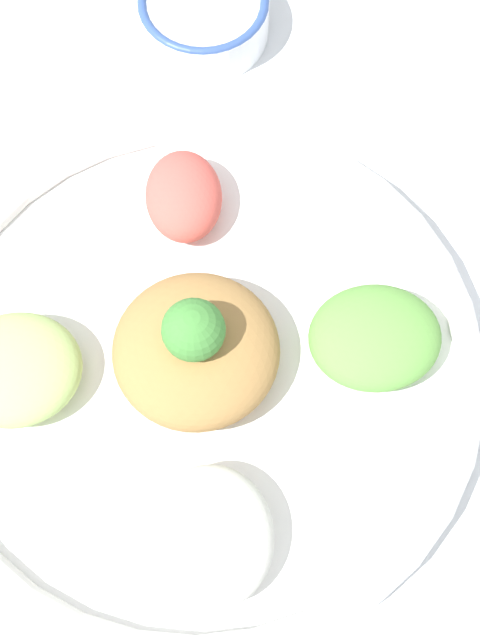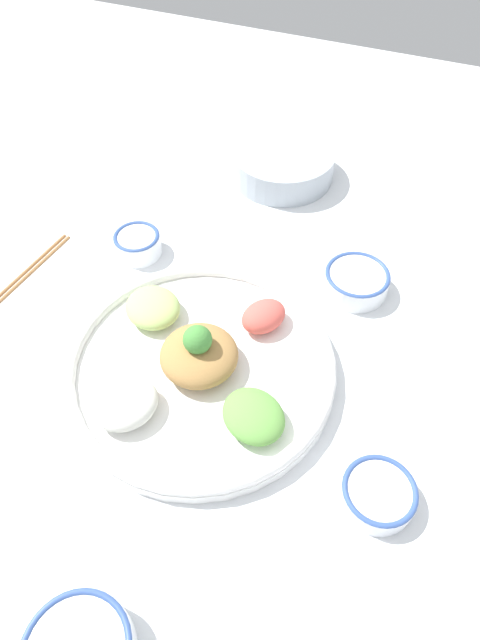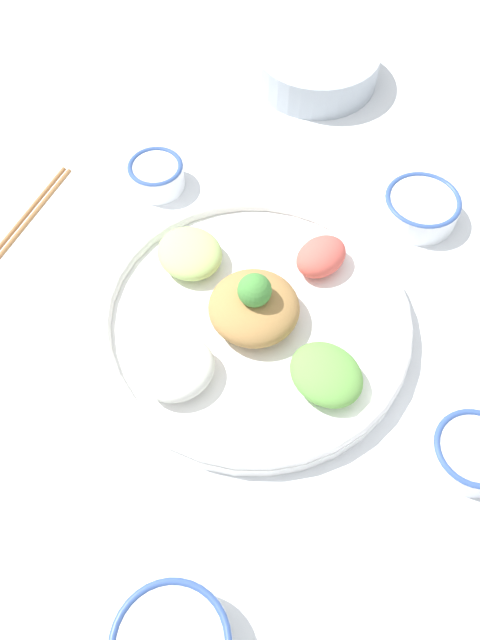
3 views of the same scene
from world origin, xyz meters
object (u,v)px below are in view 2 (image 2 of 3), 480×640
at_px(sauce_bowl_red, 138,243).
at_px(side_serving_bowl, 283,162).
at_px(salad_platter, 199,364).
at_px(rice_bowl_plain, 378,494).
at_px(sauce_bowl_dark, 356,281).
at_px(chopsticks_pair_near, 23,275).

relative_size(sauce_bowl_red, side_serving_bowl, 0.39).
bearing_deg(salad_platter, sauce_bowl_red, -133.02).
bearing_deg(rice_bowl_plain, salad_platter, -107.55).
height_order(salad_platter, sauce_bowl_dark, salad_platter).
bearing_deg(rice_bowl_plain, sauce_bowl_dark, -161.49).
relative_size(salad_platter, side_serving_bowl, 1.92).
bearing_deg(rice_bowl_plain, chopsticks_pair_near, -103.60).
bearing_deg(chopsticks_pair_near, sauce_bowl_red, 135.00).
bearing_deg(sauce_bowl_dark, salad_platter, -34.41).
distance_m(rice_bowl_plain, chopsticks_pair_near, 0.69).
distance_m(salad_platter, chopsticks_pair_near, 0.38).
xyz_separation_m(side_serving_bowl, chopsticks_pair_near, (0.45, -0.33, -0.03)).
distance_m(sauce_bowl_red, rice_bowl_plain, 0.58).
distance_m(side_serving_bowl, chopsticks_pair_near, 0.56).
bearing_deg(sauce_bowl_red, side_serving_bowl, 152.37).
bearing_deg(rice_bowl_plain, side_serving_bowl, -150.88).
height_order(salad_platter, sauce_bowl_red, salad_platter).
xyz_separation_m(salad_platter, side_serving_bowl, (-0.52, -0.05, 0.01)).
xyz_separation_m(rice_bowl_plain, chopsticks_pair_near, (-0.16, -0.67, -0.02)).
xyz_separation_m(salad_platter, chopsticks_pair_near, (-0.07, -0.37, -0.02)).
distance_m(sauce_bowl_dark, chopsticks_pair_near, 0.58).
xyz_separation_m(sauce_bowl_red, side_serving_bowl, (-0.32, 0.17, 0.01)).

